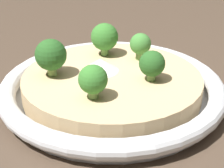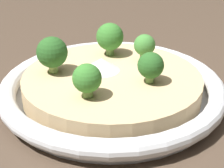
# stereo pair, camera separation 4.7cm
# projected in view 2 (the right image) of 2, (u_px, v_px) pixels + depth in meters

# --- Properties ---
(ground_plane) EXTENTS (6.00, 6.00, 0.00)m
(ground_plane) POSITION_uv_depth(u_px,v_px,m) (112.00, 98.00, 0.48)
(ground_plane) COLOR #47382B
(risotto_bowl) EXTENTS (0.31, 0.31, 0.04)m
(risotto_bowl) POSITION_uv_depth(u_px,v_px,m) (112.00, 86.00, 0.47)
(risotto_bowl) COLOR silver
(risotto_bowl) RESTS_ON ground_plane
(cheese_sprinkle) EXTENTS (0.05, 0.05, 0.02)m
(cheese_sprinkle) POSITION_uv_depth(u_px,v_px,m) (102.00, 64.00, 0.47)
(cheese_sprinkle) COLOR white
(cheese_sprinkle) RESTS_ON risotto_bowl
(broccoli_back_left) EXTENTS (0.04, 0.04, 0.05)m
(broccoli_back_left) POSITION_uv_depth(u_px,v_px,m) (110.00, 37.00, 0.51)
(broccoli_back_left) COLOR #668E47
(broccoli_back_left) RESTS_ON risotto_bowl
(broccoli_back_right) EXTENTS (0.03, 0.03, 0.04)m
(broccoli_back_right) POSITION_uv_depth(u_px,v_px,m) (151.00, 66.00, 0.43)
(broccoli_back_right) COLOR #668E47
(broccoli_back_right) RESTS_ON risotto_bowl
(broccoli_back) EXTENTS (0.03, 0.03, 0.04)m
(broccoli_back) POSITION_uv_depth(u_px,v_px,m) (145.00, 46.00, 0.49)
(broccoli_back) COLOR #668E47
(broccoli_back) RESTS_ON risotto_bowl
(broccoli_front_left) EXTENTS (0.04, 0.04, 0.05)m
(broccoli_front_left) POSITION_uv_depth(u_px,v_px,m) (52.00, 53.00, 0.46)
(broccoli_front_left) COLOR #84A856
(broccoli_front_left) RESTS_ON risotto_bowl
(broccoli_front_right) EXTENTS (0.03, 0.03, 0.04)m
(broccoli_front_right) POSITION_uv_depth(u_px,v_px,m) (87.00, 79.00, 0.40)
(broccoli_front_right) COLOR #668E47
(broccoli_front_right) RESTS_ON risotto_bowl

